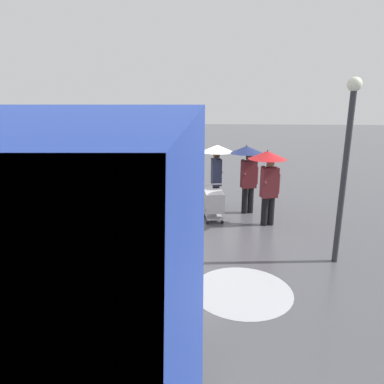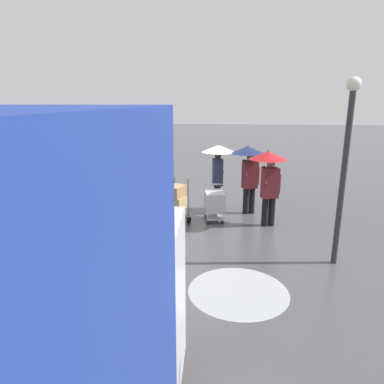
% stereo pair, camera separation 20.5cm
% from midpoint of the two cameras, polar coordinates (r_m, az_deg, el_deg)
% --- Properties ---
extents(ground_plane, '(90.00, 90.00, 0.00)m').
position_cam_midpoint_polar(ground_plane, '(10.20, -0.81, -4.69)').
color(ground_plane, '#4C4C51').
extents(slush_patch_near_cluster, '(2.41, 2.41, 0.01)m').
position_cam_midpoint_polar(slush_patch_near_cluster, '(11.51, -18.93, -3.21)').
color(slush_patch_near_cluster, silver).
rests_on(slush_patch_near_cluster, ground).
extents(slush_patch_under_van, '(1.86, 1.86, 0.01)m').
position_cam_midpoint_polar(slush_patch_under_van, '(6.67, 8.57, -15.99)').
color(slush_patch_under_van, '#ADAFB5').
rests_on(slush_patch_under_van, ground).
extents(cargo_van_parked_right, '(2.26, 5.37, 2.60)m').
position_cam_midpoint_polar(cargo_van_parked_right, '(10.67, -20.33, 1.84)').
color(cargo_van_parked_right, gray).
rests_on(cargo_van_parked_right, ground).
extents(shopping_cart_vendor, '(0.68, 0.90, 1.02)m').
position_cam_midpoint_polar(shopping_cart_vendor, '(10.01, 4.30, -1.69)').
color(shopping_cart_vendor, '#B2B2B7').
rests_on(shopping_cart_vendor, ground).
extents(hand_dolly_boxes, '(0.73, 0.84, 1.32)m').
position_cam_midpoint_polar(hand_dolly_boxes, '(9.56, -1.99, -1.77)').
color(hand_dolly_boxes, '#515156').
rests_on(hand_dolly_boxes, ground).
extents(pedestrian_pink_side, '(1.04, 1.04, 2.15)m').
position_cam_midpoint_polar(pedestrian_pink_side, '(10.59, 9.94, 4.69)').
color(pedestrian_pink_side, black).
rests_on(pedestrian_pink_side, ground).
extents(pedestrian_black_side, '(1.04, 1.04, 2.15)m').
position_cam_midpoint_polar(pedestrian_black_side, '(9.56, -6.74, 3.74)').
color(pedestrian_black_side, black).
rests_on(pedestrian_black_side, ground).
extents(pedestrian_white_side, '(1.04, 1.04, 2.15)m').
position_cam_midpoint_polar(pedestrian_white_side, '(9.60, 13.20, 3.41)').
color(pedestrian_white_side, black).
rests_on(pedestrian_white_side, ground).
extents(pedestrian_far_side, '(1.04, 1.04, 2.15)m').
position_cam_midpoint_polar(pedestrian_far_side, '(10.79, 4.90, 5.05)').
color(pedestrian_far_side, black).
rests_on(pedestrian_far_side, ground).
extents(street_lamp, '(0.28, 0.28, 3.86)m').
position_cam_midpoint_polar(street_lamp, '(7.62, 24.86, 5.67)').
color(street_lamp, '#2D2D33').
rests_on(street_lamp, ground).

